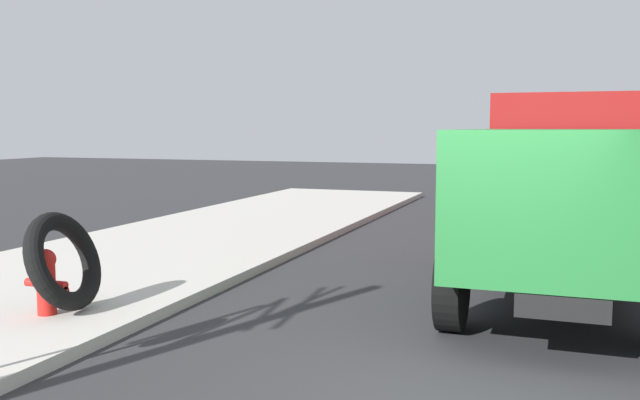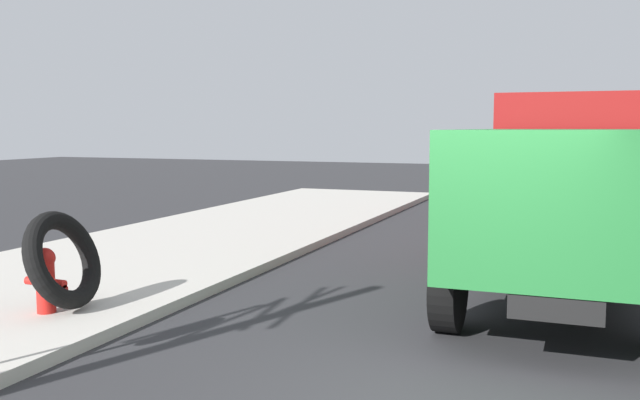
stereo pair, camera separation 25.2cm
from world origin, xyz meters
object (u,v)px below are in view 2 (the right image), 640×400
(loose_tire, at_px, (63,260))
(dump_truck_blue, at_px, (565,142))
(dump_truck_red, at_px, (594,158))
(dump_truck_yellow, at_px, (599,147))
(fire_hydrant, at_px, (46,278))
(dump_truck_green, at_px, (569,184))

(loose_tire, xyz_separation_m, dump_truck_blue, (34.74, -4.85, 0.83))
(loose_tire, xyz_separation_m, dump_truck_red, (13.39, -6.21, 0.83))
(dump_truck_red, bearing_deg, loose_tire, 155.13)
(loose_tire, xyz_separation_m, dump_truck_yellow, (25.17, -6.49, 0.83))
(loose_tire, distance_m, dump_truck_yellow, 26.01)
(dump_truck_blue, bearing_deg, dump_truck_yellow, -170.30)
(loose_tire, relative_size, dump_truck_blue, 0.18)
(dump_truck_red, bearing_deg, fire_hydrant, 155.08)
(fire_hydrant, height_order, dump_truck_red, dump_truck_red)
(dump_truck_red, xyz_separation_m, dump_truck_yellow, (11.78, -0.28, 0.00))
(loose_tire, height_order, dump_truck_yellow, dump_truck_yellow)
(dump_truck_green, relative_size, dump_truck_yellow, 0.99)
(fire_hydrant, height_order, dump_truck_yellow, dump_truck_yellow)
(dump_truck_yellow, bearing_deg, dump_truck_blue, 9.70)
(fire_hydrant, bearing_deg, loose_tire, -27.92)
(dump_truck_yellow, bearing_deg, fire_hydrant, 165.43)
(dump_truck_green, relative_size, dump_truck_red, 0.99)
(loose_tire, height_order, dump_truck_red, dump_truck_red)
(dump_truck_green, height_order, dump_truck_blue, same)
(dump_truck_yellow, bearing_deg, loose_tire, 165.54)
(dump_truck_green, xyz_separation_m, dump_truck_blue, (30.93, 0.96, 0.00))
(fire_hydrant, bearing_deg, dump_truck_red, -24.92)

